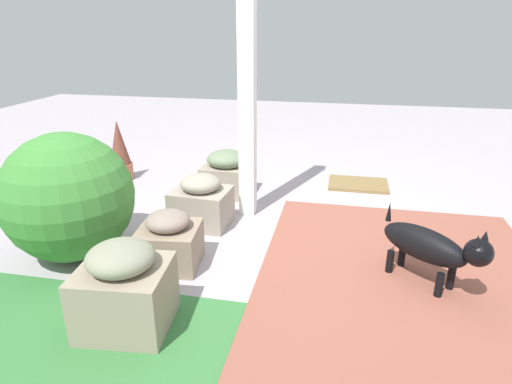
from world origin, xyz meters
name	(u,v)px	position (x,y,z in m)	size (l,w,h in m)	color
ground_plane	(277,229)	(0.00, 0.00, 0.00)	(12.00, 12.00, 0.00)	#AB9FA9
brick_path	(405,286)	(-0.89, 0.65, 0.01)	(1.80, 2.40, 0.02)	#925140
porch_pillar	(247,71)	(0.30, -0.27, 1.17)	(0.13, 0.13, 2.35)	white
stone_planter_nearest	(227,173)	(0.59, -0.67, 0.20)	(0.44, 0.39, 0.42)	gray
stone_planter_near	(201,202)	(0.61, 0.03, 0.19)	(0.46, 0.39, 0.42)	gray
stone_planter_mid	(169,241)	(0.61, 0.67, 0.17)	(0.42, 0.41, 0.38)	gray
stone_planter_far	(124,289)	(0.59, 1.31, 0.23)	(0.49, 0.45, 0.49)	gray
round_shrub	(68,197)	(1.30, 0.68, 0.43)	(0.86, 0.86, 0.86)	#3D8335
terracotta_pot_spiky	(120,152)	(1.76, -0.85, 0.29)	(0.23, 0.23, 0.61)	#B25F43
dog	(431,246)	(-1.01, 0.60, 0.27)	(0.59, 0.53, 0.47)	black
doormat	(358,184)	(-0.63, -1.14, 0.01)	(0.57, 0.41, 0.03)	olive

